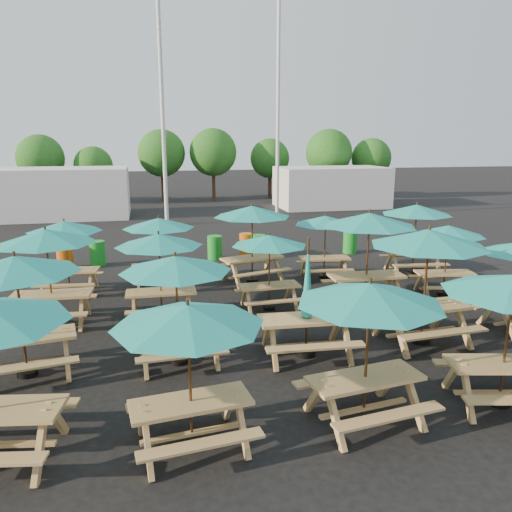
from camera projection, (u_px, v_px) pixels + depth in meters
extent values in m
plane|color=black|center=(268.00, 309.00, 13.31)|extent=(120.00, 120.00, 0.00)
cube|color=tan|center=(16.00, 404.00, 7.62)|extent=(1.89, 0.57, 0.04)
cube|color=tan|center=(23.00, 338.00, 9.39)|extent=(1.96, 1.03, 0.06)
cube|color=tan|center=(24.00, 367.00, 8.85)|extent=(1.88, 0.57, 0.04)
cube|color=tan|center=(26.00, 340.00, 10.08)|extent=(1.88, 0.57, 0.04)
cylinder|color=black|center=(27.00, 373.00, 9.56)|extent=(0.37, 0.37, 0.10)
cylinder|color=brown|center=(21.00, 317.00, 9.30)|extent=(0.05, 0.05, 2.38)
cone|color=teal|center=(15.00, 265.00, 9.07)|extent=(2.67, 2.67, 0.33)
cube|color=tan|center=(51.00, 294.00, 12.01)|extent=(1.91, 0.85, 0.06)
cube|color=tan|center=(45.00, 316.00, 11.42)|extent=(1.88, 0.38, 0.04)
cube|color=tan|center=(59.00, 298.00, 12.73)|extent=(1.88, 0.38, 0.04)
cylinder|color=black|center=(54.00, 322.00, 12.17)|extent=(0.37, 0.37, 0.10)
cylinder|color=brown|center=(50.00, 277.00, 11.91)|extent=(0.05, 0.05, 2.38)
cone|color=teal|center=(46.00, 236.00, 11.68)|extent=(2.46, 2.46, 0.33)
cube|color=tan|center=(68.00, 270.00, 14.47)|extent=(1.76, 0.85, 0.06)
cube|color=tan|center=(63.00, 286.00, 13.93)|extent=(1.71, 0.43, 0.04)
cube|color=tan|center=(74.00, 274.00, 15.13)|extent=(1.71, 0.43, 0.04)
cylinder|color=black|center=(70.00, 292.00, 14.62)|extent=(0.34, 0.34, 0.09)
cylinder|color=brown|center=(67.00, 258.00, 14.38)|extent=(0.04, 0.04, 2.16)
cone|color=teal|center=(64.00, 226.00, 14.17)|extent=(2.33, 2.33, 0.30)
cube|color=tan|center=(191.00, 402.00, 7.19)|extent=(1.81, 0.88, 0.06)
cube|color=tan|center=(202.00, 444.00, 6.67)|extent=(1.75, 0.45, 0.04)
cube|color=tan|center=(183.00, 399.00, 7.84)|extent=(1.75, 0.45, 0.04)
cylinder|color=black|center=(192.00, 443.00, 7.35)|extent=(0.35, 0.35, 0.10)
cylinder|color=brown|center=(190.00, 377.00, 7.10)|extent=(0.04, 0.04, 2.22)
cone|color=teal|center=(188.00, 315.00, 6.89)|extent=(2.41, 2.41, 0.31)
cube|color=tan|center=(178.00, 329.00, 9.93)|extent=(1.79, 0.78, 0.06)
cube|color=tan|center=(183.00, 356.00, 9.39)|extent=(1.77, 0.34, 0.04)
cube|color=tan|center=(175.00, 331.00, 10.60)|extent=(1.77, 0.34, 0.04)
cylinder|color=black|center=(179.00, 361.00, 10.09)|extent=(0.35, 0.35, 0.10)
cylinder|color=brown|center=(177.00, 310.00, 9.84)|extent=(0.04, 0.04, 2.25)
cone|color=teal|center=(176.00, 264.00, 9.62)|extent=(2.30, 2.30, 0.31)
cube|color=tan|center=(161.00, 292.00, 12.41)|extent=(1.74, 0.71, 0.06)
cube|color=tan|center=(162.00, 311.00, 11.87)|extent=(1.72, 0.29, 0.04)
cube|color=tan|center=(161.00, 295.00, 13.08)|extent=(1.72, 0.29, 0.04)
cylinder|color=black|center=(162.00, 317.00, 12.56)|extent=(0.34, 0.34, 0.10)
cylinder|color=brown|center=(160.00, 277.00, 12.32)|extent=(0.04, 0.04, 2.20)
cone|color=teal|center=(159.00, 240.00, 12.11)|extent=(2.19, 2.19, 0.31)
cube|color=tan|center=(160.00, 266.00, 14.97)|extent=(1.71, 0.69, 0.06)
cube|color=tan|center=(161.00, 280.00, 14.44)|extent=(1.70, 0.26, 0.04)
cube|color=tan|center=(160.00, 269.00, 15.63)|extent=(1.70, 0.26, 0.04)
cylinder|color=black|center=(161.00, 287.00, 15.12)|extent=(0.34, 0.34, 0.09)
cylinder|color=brown|center=(160.00, 253.00, 14.88)|extent=(0.04, 0.04, 2.17)
cone|color=teal|center=(159.00, 223.00, 14.67)|extent=(2.14, 2.14, 0.30)
cube|color=tan|center=(365.00, 378.00, 7.85)|extent=(1.91, 0.95, 0.06)
cube|color=tan|center=(389.00, 416.00, 7.31)|extent=(1.84, 0.50, 0.04)
cube|color=tan|center=(343.00, 377.00, 8.53)|extent=(1.84, 0.50, 0.04)
cylinder|color=black|center=(363.00, 418.00, 8.01)|extent=(0.36, 0.36, 0.10)
cylinder|color=brown|center=(367.00, 354.00, 7.75)|extent=(0.04, 0.04, 2.33)
cone|color=teal|center=(370.00, 293.00, 7.53)|extent=(2.56, 2.56, 0.32)
cube|color=tan|center=(307.00, 319.00, 10.27)|extent=(2.01, 0.87, 0.07)
cube|color=tan|center=(316.00, 347.00, 9.65)|extent=(1.98, 0.38, 0.04)
cube|color=tan|center=(298.00, 321.00, 11.03)|extent=(1.98, 0.38, 0.04)
cylinder|color=black|center=(306.00, 353.00, 10.44)|extent=(0.39, 0.39, 0.11)
cylinder|color=brown|center=(307.00, 298.00, 10.16)|extent=(0.05, 0.05, 2.51)
cone|color=teal|center=(308.00, 277.00, 10.06)|extent=(0.24, 0.24, 1.64)
cube|color=tan|center=(269.00, 286.00, 13.12)|extent=(1.61, 0.67, 0.05)
cube|color=tan|center=(275.00, 302.00, 12.63)|extent=(1.60, 0.27, 0.04)
cube|color=tan|center=(263.00, 289.00, 13.73)|extent=(1.60, 0.27, 0.04)
cylinder|color=black|center=(269.00, 308.00, 13.26)|extent=(0.32, 0.32, 0.09)
cylinder|color=brown|center=(269.00, 272.00, 13.03)|extent=(0.04, 0.04, 2.03)
cone|color=teal|center=(269.00, 240.00, 12.84)|extent=(2.03, 2.03, 0.28)
cube|color=tan|center=(252.00, 258.00, 15.60)|extent=(2.05, 1.25, 0.06)
cube|color=tan|center=(263.00, 272.00, 15.07)|extent=(1.91, 0.79, 0.04)
cube|color=tan|center=(242.00, 263.00, 16.27)|extent=(1.91, 0.79, 0.04)
cylinder|color=black|center=(252.00, 280.00, 15.77)|extent=(0.38, 0.38, 0.11)
cylinder|color=brown|center=(252.00, 244.00, 15.50)|extent=(0.05, 0.05, 2.45)
cone|color=teal|center=(252.00, 211.00, 15.26)|extent=(2.95, 2.95, 0.34)
cube|color=tan|center=(504.00, 364.00, 8.35)|extent=(1.92, 1.08, 0.06)
cube|color=tan|center=(484.00, 363.00, 9.07)|extent=(1.83, 0.64, 0.04)
cylinder|color=black|center=(499.00, 401.00, 8.51)|extent=(0.36, 0.36, 0.10)
cylinder|color=brown|center=(506.00, 341.00, 8.26)|extent=(0.04, 0.04, 2.32)
cube|color=tan|center=(423.00, 307.00, 10.92)|extent=(2.07, 0.93, 0.07)
cube|color=tan|center=(444.00, 333.00, 10.31)|extent=(2.03, 0.43, 0.04)
cube|color=tan|center=(403.00, 310.00, 11.68)|extent=(2.03, 0.43, 0.04)
cylinder|color=black|center=(421.00, 340.00, 11.10)|extent=(0.40, 0.40, 0.11)
cylinder|color=brown|center=(425.00, 287.00, 10.82)|extent=(0.05, 0.05, 2.57)
cone|color=teal|center=(429.00, 238.00, 10.57)|extent=(2.68, 2.68, 0.36)
cube|color=tan|center=(366.00, 276.00, 13.44)|extent=(2.02, 0.84, 0.07)
cube|color=tan|center=(377.00, 295.00, 12.81)|extent=(2.01, 0.34, 0.04)
cube|color=tan|center=(356.00, 280.00, 14.21)|extent=(2.01, 0.34, 0.04)
cylinder|color=black|center=(365.00, 303.00, 13.62)|extent=(0.40, 0.40, 0.11)
cylinder|color=brown|center=(367.00, 259.00, 13.33)|extent=(0.05, 0.05, 2.56)
cone|color=teal|center=(369.00, 219.00, 13.09)|extent=(2.56, 2.56, 0.36)
cube|color=tan|center=(324.00, 258.00, 16.12)|extent=(1.67, 0.81, 0.05)
cube|color=tan|center=(329.00, 270.00, 15.61)|extent=(1.63, 0.41, 0.04)
cube|color=tan|center=(320.00, 261.00, 16.75)|extent=(1.63, 0.41, 0.04)
cylinder|color=black|center=(324.00, 276.00, 16.26)|extent=(0.32, 0.32, 0.09)
cylinder|color=brown|center=(325.00, 247.00, 16.03)|extent=(0.04, 0.04, 2.06)
cone|color=teal|center=(326.00, 220.00, 15.84)|extent=(2.23, 2.23, 0.29)
cube|color=tan|center=(500.00, 304.00, 12.36)|extent=(1.70, 0.43, 0.04)
cube|color=tan|center=(445.00, 273.00, 14.32)|extent=(1.70, 0.91, 0.05)
cube|color=tan|center=(453.00, 288.00, 13.80)|extent=(1.63, 0.51, 0.04)
cube|color=tan|center=(436.00, 276.00, 14.96)|extent=(1.63, 0.51, 0.04)
cylinder|color=black|center=(443.00, 293.00, 14.46)|extent=(0.32, 0.32, 0.09)
cylinder|color=brown|center=(446.00, 260.00, 14.23)|extent=(0.04, 0.04, 2.07)
cone|color=teal|center=(449.00, 230.00, 14.03)|extent=(2.33, 2.33, 0.29)
cube|color=tan|center=(414.00, 251.00, 16.65)|extent=(1.91, 0.94, 0.06)
cube|color=tan|center=(421.00, 265.00, 16.07)|extent=(1.85, 0.49, 0.04)
cube|color=tan|center=(405.00, 255.00, 17.37)|extent=(1.85, 0.49, 0.04)
cylinder|color=black|center=(412.00, 272.00, 16.81)|extent=(0.37, 0.37, 0.10)
cylinder|color=brown|center=(415.00, 239.00, 16.56)|extent=(0.04, 0.04, 2.34)
cone|color=teal|center=(417.00, 210.00, 16.33)|extent=(2.55, 2.55, 0.33)
cylinder|color=#DF5A0D|center=(65.00, 256.00, 17.32)|extent=(0.55, 0.55, 0.88)
cylinder|color=#1B9427|center=(97.00, 253.00, 17.75)|extent=(0.55, 0.55, 0.88)
cylinder|color=#1B9427|center=(215.00, 248.00, 18.70)|extent=(0.55, 0.55, 0.88)
cylinder|color=#1B9427|center=(258.00, 247.00, 18.86)|extent=(0.55, 0.55, 0.88)
cylinder|color=#DF5A0D|center=(247.00, 245.00, 19.16)|extent=(0.55, 0.55, 0.88)
cylinder|color=#1B9427|center=(350.00, 242.00, 19.71)|extent=(0.55, 0.55, 0.88)
cylinder|color=silver|center=(162.00, 106.00, 24.81)|extent=(0.20, 0.20, 12.00)
cylinder|color=silver|center=(278.00, 110.00, 28.08)|extent=(0.20, 0.20, 12.00)
cube|color=silver|center=(56.00, 193.00, 28.39)|extent=(8.00, 4.00, 2.80)
cube|color=silver|center=(331.00, 187.00, 32.97)|extent=(7.00, 4.00, 2.60)
cylinder|color=#382314|center=(44.00, 189.00, 33.71)|extent=(0.24, 0.24, 2.14)
sphere|color=#1E5919|center=(41.00, 158.00, 33.23)|extent=(3.11, 3.11, 3.11)
cylinder|color=#382314|center=(95.00, 191.00, 34.22)|extent=(0.24, 0.24, 1.78)
sphere|color=#1E5919|center=(93.00, 166.00, 33.82)|extent=(2.59, 2.59, 2.59)
cylinder|color=#382314|center=(163.00, 185.00, 36.15)|extent=(0.24, 0.24, 2.31)
sphere|color=#1E5919|center=(162.00, 153.00, 35.63)|extent=(3.36, 3.36, 3.36)
cylinder|color=#382314|center=(214.00, 184.00, 36.49)|extent=(0.24, 0.24, 2.35)
sphere|color=#1E5919|center=(213.00, 152.00, 35.96)|extent=(3.41, 3.41, 3.41)
cylinder|color=#382314|center=(270.00, 185.00, 37.84)|extent=(0.24, 0.24, 2.02)
sphere|color=#1E5919|center=(270.00, 158.00, 37.38)|extent=(2.94, 2.94, 2.94)
cylinder|color=#382314|center=(328.00, 184.00, 36.96)|extent=(0.24, 0.24, 2.32)
sphere|color=#1E5919|center=(329.00, 152.00, 36.44)|extent=(3.38, 3.38, 3.38)
cylinder|color=#382314|center=(370.00, 185.00, 37.74)|extent=(0.24, 0.24, 2.03)
sphere|color=#1E5919|center=(371.00, 158.00, 37.28)|extent=(2.95, 2.95, 2.95)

